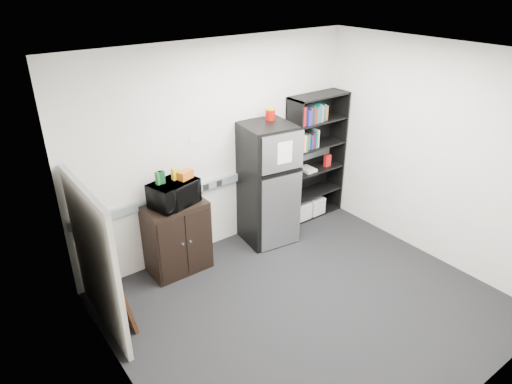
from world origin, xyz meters
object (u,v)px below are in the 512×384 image
(cabinet, at_px, (177,237))
(refrigerator, at_px, (267,184))
(microwave, at_px, (174,193))
(cubicle_partition, at_px, (95,260))
(bookshelf, at_px, (314,155))

(cabinet, distance_m, refrigerator, 1.37)
(cabinet, xyz_separation_m, refrigerator, (1.32, -0.08, 0.37))
(microwave, bearing_deg, cubicle_partition, -174.83)
(cubicle_partition, bearing_deg, cabinet, 20.96)
(microwave, distance_m, refrigerator, 1.34)
(bookshelf, bearing_deg, cabinet, -178.37)
(bookshelf, distance_m, microwave, 2.31)
(cubicle_partition, height_order, refrigerator, refrigerator)
(bookshelf, xyz_separation_m, cabinet, (-2.31, -0.07, -0.52))
(refrigerator, bearing_deg, cabinet, -175.86)
(cubicle_partition, bearing_deg, bookshelf, 8.13)
(cabinet, bearing_deg, microwave, -90.00)
(cabinet, bearing_deg, cubicle_partition, -159.04)
(cubicle_partition, bearing_deg, microwave, 20.23)
(cabinet, distance_m, microwave, 0.61)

